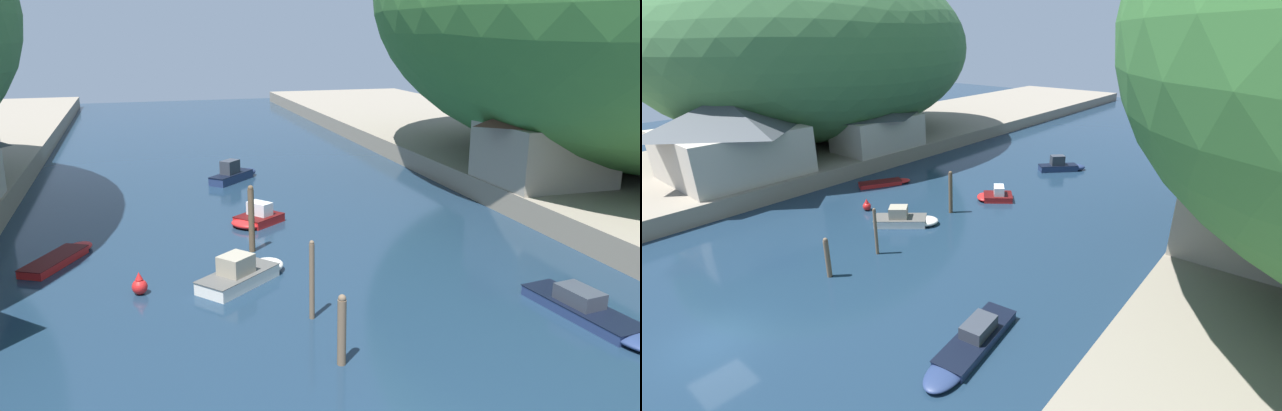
% 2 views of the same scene
% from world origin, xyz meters
% --- Properties ---
extents(water_surface, '(130.00, 130.00, 0.00)m').
position_xyz_m(water_surface, '(0.00, 30.00, 0.00)').
color(water_surface, '#192D42').
rests_on(water_surface, ground).
extents(right_bank, '(22.00, 120.00, 1.55)m').
position_xyz_m(right_bank, '(25.62, 30.00, 0.77)').
color(right_bank, gray).
rests_on(right_bank, ground).
extents(right_bank_cottage, '(7.42, 7.02, 5.51)m').
position_xyz_m(right_bank_cottage, '(18.12, 22.71, 4.39)').
color(right_bank_cottage, gray).
rests_on(right_bank_cottage, right_bank).
extents(boat_far_upstream, '(4.79, 4.36, 1.45)m').
position_xyz_m(boat_far_upstream, '(-2.66, 15.19, 0.44)').
color(boat_far_upstream, silver).
rests_on(boat_far_upstream, water_surface).
extents(boat_small_dinghy, '(4.39, 4.49, 1.66)m').
position_xyz_m(boat_small_dinghy, '(0.11, 35.34, 0.49)').
color(boat_small_dinghy, navy).
rests_on(boat_small_dinghy, water_surface).
extents(boat_far_right_bank, '(3.46, 4.98, 0.41)m').
position_xyz_m(boat_far_right_bank, '(-10.90, 20.45, 0.20)').
color(boat_far_right_bank, red).
rests_on(boat_far_right_bank, water_surface).
extents(boat_moored_right, '(3.62, 3.41, 1.26)m').
position_xyz_m(boat_moored_right, '(-0.49, 23.77, 0.37)').
color(boat_moored_right, red).
rests_on(boat_moored_right, water_surface).
extents(boat_open_rowboat, '(2.33, 6.64, 1.08)m').
position_xyz_m(boat_open_rowboat, '(9.72, 7.30, 0.33)').
color(boat_open_rowboat, navy).
rests_on(boat_open_rowboat, water_surface).
extents(mooring_post_nearest, '(0.30, 0.30, 2.57)m').
position_xyz_m(mooring_post_nearest, '(-0.78, 7.02, 1.29)').
color(mooring_post_nearest, brown).
rests_on(mooring_post_nearest, water_surface).
extents(mooring_post_second, '(0.21, 0.21, 3.26)m').
position_xyz_m(mooring_post_second, '(-0.77, 10.71, 1.64)').
color(mooring_post_second, brown).
rests_on(mooring_post_second, water_surface).
extents(mooring_post_fourth, '(0.32, 0.32, 3.52)m').
position_xyz_m(mooring_post_fourth, '(-1.58, 19.12, 1.77)').
color(mooring_post_fourth, brown).
rests_on(mooring_post_fourth, water_surface).
extents(channel_buoy_near, '(0.68, 0.68, 1.01)m').
position_xyz_m(channel_buoy_near, '(-7.26, 15.13, 0.39)').
color(channel_buoy_near, red).
rests_on(channel_buoy_near, water_surface).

